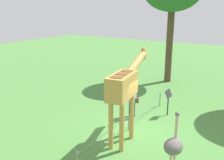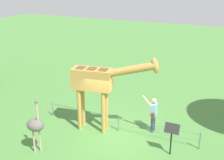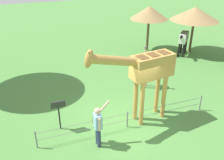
{
  "view_description": "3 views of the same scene",
  "coord_description": "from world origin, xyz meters",
  "px_view_note": "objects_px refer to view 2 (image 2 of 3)",
  "views": [
    {
      "loc": [
        -9.12,
        -4.74,
        5.22
      ],
      "look_at": [
        -0.23,
        0.97,
        2.25
      ],
      "focal_mm": 41.5,
      "sensor_mm": 36.0,
      "label": 1
    },
    {
      "loc": [
        4.36,
        -10.16,
        6.6
      ],
      "look_at": [
        -0.38,
        0.4,
        2.3
      ],
      "focal_mm": 46.27,
      "sensor_mm": 36.0,
      "label": 2
    },
    {
      "loc": [
        3.41,
        7.69,
        6.26
      ],
      "look_at": [
        0.8,
        0.66,
        2.45
      ],
      "focal_mm": 40.38,
      "sensor_mm": 36.0,
      "label": 3
    }
  ],
  "objects_px": {
    "visitor": "(153,113)",
    "ostrich": "(35,125)",
    "info_sign": "(172,133)",
    "giraffe": "(99,82)"
  },
  "relations": [
    {
      "from": "giraffe",
      "to": "visitor",
      "type": "height_order",
      "value": "giraffe"
    },
    {
      "from": "giraffe",
      "to": "visitor",
      "type": "distance_m",
      "value": 2.73
    },
    {
      "from": "visitor",
      "to": "info_sign",
      "type": "height_order",
      "value": "visitor"
    },
    {
      "from": "giraffe",
      "to": "info_sign",
      "type": "distance_m",
      "value": 3.64
    },
    {
      "from": "giraffe",
      "to": "info_sign",
      "type": "height_order",
      "value": "giraffe"
    },
    {
      "from": "giraffe",
      "to": "visitor",
      "type": "relative_size",
      "value": 2.18
    },
    {
      "from": "giraffe",
      "to": "visitor",
      "type": "bearing_deg",
      "value": 20.78
    },
    {
      "from": "giraffe",
      "to": "info_sign",
      "type": "xyz_separation_m",
      "value": [
        3.34,
        -0.57,
        -1.31
      ]
    },
    {
      "from": "visitor",
      "to": "ostrich",
      "type": "bearing_deg",
      "value": -137.23
    },
    {
      "from": "info_sign",
      "to": "visitor",
      "type": "bearing_deg",
      "value": 128.83
    }
  ]
}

